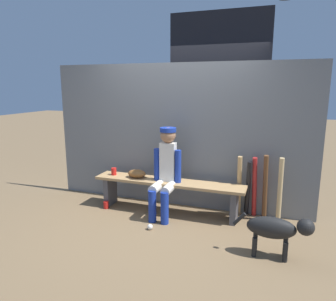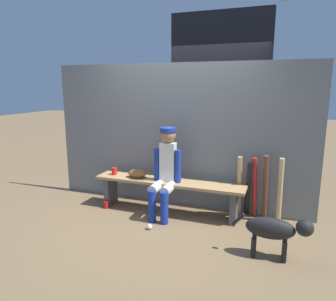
{
  "view_description": "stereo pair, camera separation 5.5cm",
  "coord_description": "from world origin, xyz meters",
  "px_view_note": "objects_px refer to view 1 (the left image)",
  "views": [
    {
      "loc": [
        1.47,
        -4.1,
        1.85
      ],
      "look_at": [
        0.0,
        0.0,
        0.94
      ],
      "focal_mm": 33.44,
      "sensor_mm": 36.0,
      "label": 1
    },
    {
      "loc": [
        1.52,
        -4.08,
        1.85
      ],
      "look_at": [
        0.0,
        0.0,
        0.94
      ],
      "focal_mm": 33.44,
      "sensor_mm": 36.0,
      "label": 2
    }
  ],
  "objects_px": {
    "dugout_bench": "(168,188)",
    "baseball": "(150,227)",
    "bat_wood_tan": "(239,186)",
    "bat_wood_natural": "(280,190)",
    "bat_aluminum_red": "(254,187)",
    "player_seated": "(165,169)",
    "bat_aluminum_black": "(248,188)",
    "dog": "(277,229)",
    "bat_wood_dark": "(265,187)",
    "scoreboard": "(223,61)",
    "cup_on_bench": "(114,171)",
    "baseball_glove": "(137,174)",
    "cup_on_ground": "(106,205)"
  },
  "relations": [
    {
      "from": "dugout_bench",
      "to": "player_seated",
      "type": "height_order",
      "value": "player_seated"
    },
    {
      "from": "player_seated",
      "to": "scoreboard",
      "type": "xyz_separation_m",
      "value": [
        0.53,
        1.28,
        1.55
      ]
    },
    {
      "from": "scoreboard",
      "to": "bat_wood_dark",
      "type": "bearing_deg",
      "value": -47.89
    },
    {
      "from": "dugout_bench",
      "to": "bat_wood_natural",
      "type": "xyz_separation_m",
      "value": [
        1.54,
        0.21,
        0.08
      ]
    },
    {
      "from": "bat_wood_tan",
      "to": "bat_wood_natural",
      "type": "height_order",
      "value": "bat_wood_natural"
    },
    {
      "from": "bat_wood_tan",
      "to": "cup_on_bench",
      "type": "distance_m",
      "value": 1.9
    },
    {
      "from": "bat_wood_tan",
      "to": "cup_on_ground",
      "type": "height_order",
      "value": "bat_wood_tan"
    },
    {
      "from": "player_seated",
      "to": "bat_wood_dark",
      "type": "bearing_deg",
      "value": 15.55
    },
    {
      "from": "bat_aluminum_black",
      "to": "bat_wood_dark",
      "type": "relative_size",
      "value": 0.91
    },
    {
      "from": "bat_wood_dark",
      "to": "cup_on_bench",
      "type": "height_order",
      "value": "bat_wood_dark"
    },
    {
      "from": "dugout_bench",
      "to": "baseball",
      "type": "xyz_separation_m",
      "value": [
        -0.03,
        -0.62,
        -0.34
      ]
    },
    {
      "from": "bat_aluminum_black",
      "to": "bat_wood_natural",
      "type": "relative_size",
      "value": 0.92
    },
    {
      "from": "dugout_bench",
      "to": "bat_wood_dark",
      "type": "distance_m",
      "value": 1.37
    },
    {
      "from": "dugout_bench",
      "to": "bat_wood_dark",
      "type": "bearing_deg",
      "value": 11.15
    },
    {
      "from": "bat_aluminum_black",
      "to": "baseball",
      "type": "xyz_separation_m",
      "value": [
        -1.14,
        -0.87,
        -0.38
      ]
    },
    {
      "from": "bat_wood_natural",
      "to": "cup_on_bench",
      "type": "relative_size",
      "value": 8.28
    },
    {
      "from": "bat_aluminum_red",
      "to": "bat_wood_natural",
      "type": "relative_size",
      "value": 0.97
    },
    {
      "from": "bat_aluminum_red",
      "to": "baseball",
      "type": "relative_size",
      "value": 11.95
    },
    {
      "from": "bat_wood_dark",
      "to": "cup_on_bench",
      "type": "relative_size",
      "value": 8.41
    },
    {
      "from": "baseball_glove",
      "to": "baseball",
      "type": "xyz_separation_m",
      "value": [
        0.47,
        -0.62,
        -0.51
      ]
    },
    {
      "from": "bat_aluminum_red",
      "to": "bat_wood_natural",
      "type": "bearing_deg",
      "value": -9.52
    },
    {
      "from": "baseball_glove",
      "to": "cup_on_bench",
      "type": "xyz_separation_m",
      "value": [
        -0.4,
        0.01,
        -0.0
      ]
    },
    {
      "from": "bat_aluminum_black",
      "to": "cup_on_bench",
      "type": "xyz_separation_m",
      "value": [
        -2.01,
        -0.25,
        0.13
      ]
    },
    {
      "from": "bat_wood_tan",
      "to": "bat_wood_natural",
      "type": "bearing_deg",
      "value": -3.73
    },
    {
      "from": "bat_wood_dark",
      "to": "bat_wood_natural",
      "type": "relative_size",
      "value": 1.02
    },
    {
      "from": "bat_aluminum_black",
      "to": "scoreboard",
      "type": "height_order",
      "value": "scoreboard"
    },
    {
      "from": "bat_aluminum_red",
      "to": "dog",
      "type": "bearing_deg",
      "value": -72.78
    },
    {
      "from": "bat_wood_tan",
      "to": "bat_wood_dark",
      "type": "height_order",
      "value": "bat_wood_dark"
    },
    {
      "from": "dugout_bench",
      "to": "baseball",
      "type": "distance_m",
      "value": 0.7
    },
    {
      "from": "bat_wood_tan",
      "to": "bat_aluminum_black",
      "type": "distance_m",
      "value": 0.12
    },
    {
      "from": "baseball_glove",
      "to": "player_seated",
      "type": "bearing_deg",
      "value": -12.45
    },
    {
      "from": "dugout_bench",
      "to": "bat_wood_tan",
      "type": "distance_m",
      "value": 1.02
    },
    {
      "from": "baseball",
      "to": "cup_on_bench",
      "type": "distance_m",
      "value": 1.18
    },
    {
      "from": "bat_aluminum_red",
      "to": "bat_wood_dark",
      "type": "height_order",
      "value": "bat_wood_dark"
    },
    {
      "from": "bat_wood_tan",
      "to": "scoreboard",
      "type": "distance_m",
      "value": 2.07
    },
    {
      "from": "bat_wood_natural",
      "to": "dog",
      "type": "xyz_separation_m",
      "value": [
        -0.02,
        -0.98,
        -0.12
      ]
    },
    {
      "from": "dugout_bench",
      "to": "baseball",
      "type": "relative_size",
      "value": 30.13
    },
    {
      "from": "player_seated",
      "to": "bat_aluminum_black",
      "type": "relative_size",
      "value": 1.51
    },
    {
      "from": "player_seated",
      "to": "bat_aluminum_red",
      "type": "relative_size",
      "value": 1.44
    },
    {
      "from": "bat_wood_natural",
      "to": "dog",
      "type": "distance_m",
      "value": 0.99
    },
    {
      "from": "bat_wood_dark",
      "to": "baseball",
      "type": "bearing_deg",
      "value": -147.32
    },
    {
      "from": "bat_wood_tan",
      "to": "bat_wood_dark",
      "type": "relative_size",
      "value": 0.96
    },
    {
      "from": "bat_aluminum_red",
      "to": "baseball",
      "type": "distance_m",
      "value": 1.56
    },
    {
      "from": "baseball",
      "to": "cup_on_bench",
      "type": "relative_size",
      "value": 0.67
    },
    {
      "from": "player_seated",
      "to": "bat_aluminum_black",
      "type": "xyz_separation_m",
      "value": [
        1.11,
        0.36,
        -0.27
      ]
    },
    {
      "from": "baseball_glove",
      "to": "cup_on_bench",
      "type": "relative_size",
      "value": 2.55
    },
    {
      "from": "bat_wood_dark",
      "to": "dog",
      "type": "height_order",
      "value": "bat_wood_dark"
    },
    {
      "from": "bat_wood_tan",
      "to": "player_seated",
      "type": "bearing_deg",
      "value": -160.46
    },
    {
      "from": "bat_wood_natural",
      "to": "bat_wood_tan",
      "type": "bearing_deg",
      "value": 176.27
    },
    {
      "from": "dog",
      "to": "player_seated",
      "type": "bearing_deg",
      "value": 156.53
    }
  ]
}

